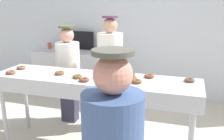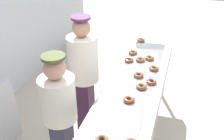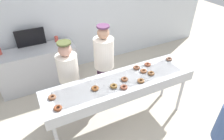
{
  "view_description": "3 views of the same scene",
  "coord_description": "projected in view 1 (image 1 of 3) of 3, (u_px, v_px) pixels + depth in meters",
  "views": [
    {
      "loc": [
        1.12,
        -2.86,
        1.93
      ],
      "look_at": [
        0.16,
        0.25,
        1.05
      ],
      "focal_mm": 40.88,
      "sensor_mm": 36.0,
      "label": 1
    },
    {
      "loc": [
        -2.8,
        -0.5,
        2.73
      ],
      "look_at": [
        0.16,
        0.35,
        1.0
      ],
      "focal_mm": 43.84,
      "sensor_mm": 36.0,
      "label": 2
    },
    {
      "loc": [
        -1.28,
        -2.27,
        3.06
      ],
      "look_at": [
        0.0,
        0.33,
        1.02
      ],
      "focal_mm": 31.73,
      "sensor_mm": 36.0,
      "label": 3
    }
  ],
  "objects": [
    {
      "name": "chocolate_donut_8",
      "position": [
        130.0,
        74.0,
        3.24
      ],
      "size": [
        0.16,
        0.16,
        0.04
      ],
      "primitive_type": "torus",
      "rotation": [
        0.0,
        0.0,
        1.14
      ],
      "color": "brown",
      "rests_on": "fryer_conveyor"
    },
    {
      "name": "prep_counter",
      "position": [
        76.0,
        73.0,
        5.39
      ],
      "size": [
        1.73,
        0.59,
        0.93
      ],
      "primitive_type": "cube",
      "color": "#B7BABF",
      "rests_on": "ground"
    },
    {
      "name": "menu_display",
      "position": [
        80.0,
        40.0,
        5.44
      ],
      "size": [
        0.63,
        0.04,
        0.39
      ],
      "primitive_type": "cube",
      "color": "black",
      "rests_on": "prep_counter"
    },
    {
      "name": "fryer_conveyor",
      "position": [
        94.0,
        85.0,
        3.22
      ],
      "size": [
        2.63,
        0.66,
        1.01
      ],
      "color": "#B7BABF",
      "rests_on": "ground"
    },
    {
      "name": "paper_cup_2",
      "position": [
        103.0,
        48.0,
        5.27
      ],
      "size": [
        0.08,
        0.08,
        0.13
      ],
      "primitive_type": "cylinder",
      "color": "#CC4C3F",
      "rests_on": "prep_counter"
    },
    {
      "name": "chocolate_donut_0",
      "position": [
        21.0,
        68.0,
        3.58
      ],
      "size": [
        0.17,
        0.17,
        0.04
      ],
      "primitive_type": "torus",
      "rotation": [
        0.0,
        0.0,
        0.64
      ],
      "color": "brown",
      "rests_on": "fryer_conveyor"
    },
    {
      "name": "chocolate_donut_5",
      "position": [
        84.0,
        80.0,
        3.02
      ],
      "size": [
        0.17,
        0.17,
        0.04
      ],
      "primitive_type": "torus",
      "rotation": [
        0.0,
        0.0,
        2.42
      ],
      "color": "brown",
      "rests_on": "fryer_conveyor"
    },
    {
      "name": "chocolate_donut_6",
      "position": [
        190.0,
        80.0,
        3.01
      ],
      "size": [
        0.15,
        0.15,
        0.04
      ],
      "primitive_type": "torus",
      "rotation": [
        0.0,
        0.0,
        0.24
      ],
      "color": "brown",
      "rests_on": "fryer_conveyor"
    },
    {
      "name": "chocolate_donut_2",
      "position": [
        98.0,
        76.0,
        3.16
      ],
      "size": [
        0.17,
        0.17,
        0.04
      ],
      "primitive_type": "torus",
      "rotation": [
        0.0,
        0.0,
        2.56
      ],
      "color": "brown",
      "rests_on": "fryer_conveyor"
    },
    {
      "name": "chocolate_donut_11",
      "position": [
        77.0,
        77.0,
        3.15
      ],
      "size": [
        0.15,
        0.15,
        0.04
      ],
      "primitive_type": "torus",
      "rotation": [
        0.0,
        0.0,
        1.89
      ],
      "color": "brown",
      "rests_on": "fryer_conveyor"
    },
    {
      "name": "paper_cup_1",
      "position": [
        50.0,
        46.0,
        5.56
      ],
      "size": [
        0.08,
        0.08,
        0.13
      ],
      "primitive_type": "cylinder",
      "color": "#CC4C3F",
      "rests_on": "prep_counter"
    },
    {
      "name": "chocolate_donut_10",
      "position": [
        149.0,
        76.0,
        3.17
      ],
      "size": [
        0.17,
        0.17,
        0.04
      ],
      "primitive_type": "torus",
      "rotation": [
        0.0,
        0.0,
        2.22
      ],
      "color": "brown",
      "rests_on": "fryer_conveyor"
    },
    {
      "name": "chocolate_donut_3",
      "position": [
        132.0,
        78.0,
        3.09
      ],
      "size": [
        0.14,
        0.14,
        0.04
      ],
      "primitive_type": "torus",
      "rotation": [
        0.0,
        0.0,
        1.36
      ],
      "color": "brown",
      "rests_on": "fryer_conveyor"
    },
    {
      "name": "paper_cup_0",
      "position": [
        98.0,
        52.0,
        4.89
      ],
      "size": [
        0.08,
        0.08,
        0.13
      ],
      "primitive_type": "cylinder",
      "color": "#CC4C3F",
      "rests_on": "prep_counter"
    },
    {
      "name": "chocolate_donut_9",
      "position": [
        111.0,
        82.0,
        2.95
      ],
      "size": [
        0.14,
        0.14,
        0.04
      ],
      "primitive_type": "torus",
      "rotation": [
        0.0,
        0.0,
        2.94
      ],
      "color": "brown",
      "rests_on": "fryer_conveyor"
    },
    {
      "name": "chocolate_donut_4",
      "position": [
        60.0,
        73.0,
        3.31
      ],
      "size": [
        0.17,
        0.17,
        0.04
      ],
      "primitive_type": "torus",
      "rotation": [
        0.0,
        0.0,
        2.14
      ],
      "color": "brown",
      "rests_on": "fryer_conveyor"
    },
    {
      "name": "worker_baker",
      "position": [
        68.0,
        67.0,
        4.06
      ],
      "size": [
        0.38,
        0.38,
        1.57
      ],
      "rotation": [
        0.0,
        0.0,
        3.13
      ],
      "color": "#353249",
      "rests_on": "ground"
    },
    {
      "name": "chocolate_donut_1",
      "position": [
        11.0,
        72.0,
        3.33
      ],
      "size": [
        0.13,
        0.13,
        0.04
      ],
      "primitive_type": "torus",
      "rotation": [
        0.0,
        0.0,
        1.47
      ],
      "color": "brown",
      "rests_on": "fryer_conveyor"
    },
    {
      "name": "worker_assistant",
      "position": [
        110.0,
        65.0,
        3.82
      ],
      "size": [
        0.38,
        0.38,
        1.73
      ],
      "rotation": [
        0.0,
        0.0,
        3.06
      ],
      "color": "#3A1F36",
      "rests_on": "ground"
    },
    {
      "name": "chocolate_donut_7",
      "position": [
        136.0,
        81.0,
        2.96
      ],
      "size": [
        0.17,
        0.17,
        0.04
      ],
      "primitive_type": "torus",
      "rotation": [
        0.0,
        0.0,
        0.94
      ],
      "color": "brown",
      "rests_on": "fryer_conveyor"
    },
    {
      "name": "back_wall",
      "position": [
        134.0,
        16.0,
        5.17
      ],
      "size": [
        8.0,
        0.12,
        3.27
      ],
      "primitive_type": "cube",
      "color": "silver",
      "rests_on": "ground"
    }
  ]
}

